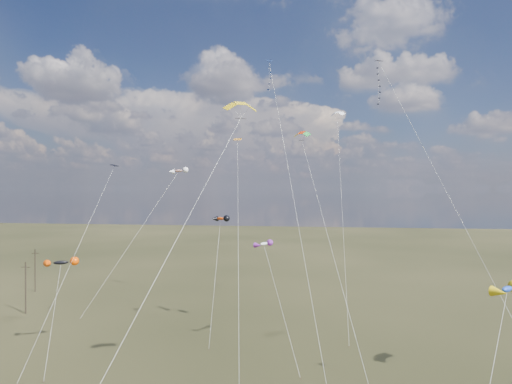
# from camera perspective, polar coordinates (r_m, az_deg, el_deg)

# --- Properties ---
(utility_pole_near) EXTENTS (1.40, 0.20, 8.00)m
(utility_pole_near) POSITION_cam_1_polar(r_m,az_deg,el_deg) (80.61, -26.85, -10.58)
(utility_pole_near) COLOR black
(utility_pole_near) RESTS_ON ground
(utility_pole_far) EXTENTS (1.40, 0.20, 8.00)m
(utility_pole_far) POSITION_cam_1_polar(r_m,az_deg,el_deg) (96.42, -25.89, -8.76)
(utility_pole_far) COLOR black
(utility_pole_far) RESTS_ON ground
(diamond_black_high) EXTENTS (14.14, 19.16, 36.55)m
(diamond_black_high) POSITION_cam_1_polar(r_m,az_deg,el_deg) (62.79, 16.01, 11.39)
(diamond_black_high) COLOR black
(diamond_black_high) RESTS_ON ground
(diamond_navy_tall) EXTENTS (8.06, 18.55, 35.56)m
(diamond_navy_tall) POSITION_cam_1_polar(r_m,az_deg,el_deg) (56.37, 2.17, 11.78)
(diamond_navy_tall) COLOR #0A1B46
(diamond_navy_tall) RESTS_ON ground
(diamond_black_mid) EXTENTS (2.39, 18.18, 22.65)m
(diamond_black_mid) POSITION_cam_1_polar(r_m,az_deg,el_deg) (59.55, -19.68, -2.46)
(diamond_black_mid) COLOR black
(diamond_black_mid) RESTS_ON ground
(diamond_orange_center) EXTENTS (3.94, 17.38, 25.79)m
(diamond_orange_center) POSITION_cam_1_polar(r_m,az_deg,el_deg) (52.77, -2.27, -0.24)
(diamond_orange_center) COLOR orange
(diamond_orange_center) RESTS_ON ground
(parafoil_yellow) EXTENTS (9.65, 23.19, 27.52)m
(parafoil_yellow) POSITION_cam_1_polar(r_m,az_deg,el_deg) (40.44, -1.99, 10.89)
(parafoil_yellow) COLOR gold
(parafoil_yellow) RESTS_ON ground
(parafoil_blue_white) EXTENTS (2.64, 18.70, 32.24)m
(parafoil_blue_white) POSITION_cam_1_polar(r_m,az_deg,el_deg) (75.08, 10.14, 9.65)
(parafoil_blue_white) COLOR #2355B1
(parafoil_blue_white) RESTS_ON ground
(parafoil_tricolor) EXTENTS (8.55, 20.99, 26.82)m
(parafoil_tricolor) POSITION_cam_1_polar(r_m,az_deg,el_deg) (56.46, 5.78, 7.22)
(parafoil_tricolor) COLOR #D7AD05
(parafoil_tricolor) RESTS_ON ground
(novelty_black_orange) EXTENTS (5.20, 10.00, 11.12)m
(novelty_black_orange) POSITION_cam_1_polar(r_m,az_deg,el_deg) (59.81, -23.21, -8.13)
(novelty_black_orange) COLOR black
(novelty_black_orange) RESTS_ON ground
(novelty_orange_black) EXTENTS (2.86, 11.02, 15.67)m
(novelty_orange_black) POSITION_cam_1_polar(r_m,az_deg,el_deg) (64.66, -4.47, -3.37)
(novelty_orange_black) COLOR #D0400B
(novelty_orange_black) RESTS_ON ground
(novelty_white_purple) EXTENTS (5.92, 9.66, 13.11)m
(novelty_white_purple) POSITION_cam_1_polar(r_m,az_deg,el_deg) (55.58, 1.03, -6.53)
(novelty_white_purple) COLOR white
(novelty_white_purple) RESTS_ON ground
(novelty_redwhite_stripe) EXTENTS (12.06, 16.95, 23.16)m
(novelty_redwhite_stripe) POSITION_cam_1_polar(r_m,az_deg,el_deg) (82.52, -9.72, 2.58)
(novelty_redwhite_stripe) COLOR red
(novelty_redwhite_stripe) RESTS_ON ground
(novelty_blue_yellow) EXTENTS (6.54, 9.08, 13.47)m
(novelty_blue_yellow) POSITION_cam_1_polar(r_m,az_deg,el_deg) (33.54, 28.86, -10.70)
(novelty_blue_yellow) COLOR blue
(novelty_blue_yellow) RESTS_ON ground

